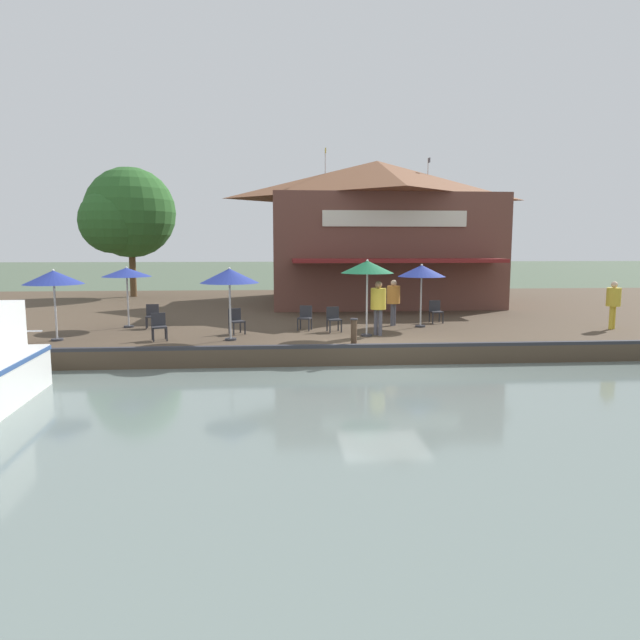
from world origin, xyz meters
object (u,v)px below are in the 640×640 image
Objects in this scene: cafe_chair_beside_entrance at (334,318)px; patio_umbrella_mid_patio_left at (53,278)px; patio_umbrella_back_row at (422,271)px; cafe_chair_mid_patio at (236,320)px; person_near_entrance at (378,301)px; cafe_chair_facing_river at (305,316)px; patio_umbrella_by_entrance at (127,273)px; mooring_post at (354,332)px; cafe_chair_under_first_umbrella at (152,315)px; patio_umbrella_near_quay_edge at (367,267)px; tree_behind_restaurant at (126,215)px; tree_downstream_bank at (421,221)px; patio_umbrella_mid_patio_right at (229,276)px; waterfront_restaurant at (376,231)px; cafe_chair_far_corner_seat at (159,325)px; person_mid_patio at (613,299)px; cafe_chair_back_row_seat at (436,310)px; person_at_quay_edge at (393,297)px.

patio_umbrella_mid_patio_left is at bearing -82.17° from cafe_chair_beside_entrance.
patio_umbrella_back_row reaches higher than patio_umbrella_mid_patio_left.
cafe_chair_mid_patio is 0.48× the size of person_near_entrance.
cafe_chair_facing_river is (-0.72, 2.35, 0.00)m from cafe_chair_mid_patio.
mooring_post is at bearing 59.47° from patio_umbrella_by_entrance.
person_near_entrance reaches higher than cafe_chair_under_first_umbrella.
patio_umbrella_by_entrance reaches higher than cafe_chair_under_first_umbrella.
patio_umbrella_near_quay_edge is 0.34× the size of tree_behind_restaurant.
tree_downstream_bank is (-13.17, 3.31, 2.36)m from patio_umbrella_back_row.
patio_umbrella_back_row reaches higher than cafe_chair_facing_river.
person_near_entrance is (2.28, 7.77, 0.66)m from cafe_chair_under_first_umbrella.
patio_umbrella_mid_patio_right is at bearing 51.25° from patio_umbrella_by_entrance.
waterfront_restaurant is at bearing 162.58° from cafe_chair_beside_entrance.
patio_umbrella_by_entrance is 3.73m from cafe_chair_far_corner_seat.
person_mid_patio is (10.71, 6.59, -2.65)m from waterfront_restaurant.
waterfront_restaurant is 1.76× the size of tree_downstream_bank.
patio_umbrella_near_quay_edge is 3.03m from cafe_chair_facing_river.
tree_behind_restaurant is at bearing -129.88° from cafe_chair_back_row_seat.
cafe_chair_mid_patio is (-1.28, 0.09, -1.53)m from patio_umbrella_mid_patio_right.
cafe_chair_under_first_umbrella is (-2.55, 2.39, -1.49)m from patio_umbrella_mid_patio_left.
tree_downstream_bank is at bearing 161.63° from person_at_quay_edge.
patio_umbrella_mid_patio_right is at bearing 86.53° from patio_umbrella_mid_patio_left.
patio_umbrella_mid_patio_right is 2.68× the size of cafe_chair_facing_river.
person_at_quay_edge reaches higher than cafe_chair_facing_river.
patio_umbrella_by_entrance is at bearing -49.90° from waterfront_restaurant.
cafe_chair_mid_patio is 1.00× the size of cafe_chair_facing_river.
cafe_chair_facing_river is (0.88, 5.43, 0.00)m from cafe_chair_under_first_umbrella.
tree_behind_restaurant is (-14.31, -20.29, 3.60)m from person_mid_patio.
tree_downstream_bank is (-3.53, 3.28, 0.68)m from waterfront_restaurant.
cafe_chair_facing_river is at bearing 107.00° from cafe_chair_mid_patio.
patio_umbrella_by_entrance is (8.92, -10.59, -1.72)m from waterfront_restaurant.
cafe_chair_beside_entrance is at bearing -74.98° from patio_umbrella_back_row.
tree_behind_restaurant is at bearing -134.10° from patio_umbrella_back_row.
patio_umbrella_near_quay_edge reaches higher than cafe_chair_mid_patio.
patio_umbrella_mid_patio_left is 10.20m from person_near_entrance.
cafe_chair_back_row_seat is at bearing 136.50° from person_near_entrance.
patio_umbrella_mid_patio_left is 1.32× the size of person_mid_patio.
waterfront_restaurant reaches higher than cafe_chair_mid_patio.
patio_umbrella_mid_patio_left is at bearing -80.10° from cafe_chair_mid_patio.
cafe_chair_under_first_umbrella is at bearing -117.39° from cafe_chair_mid_patio.
cafe_chair_far_corner_seat is at bearing -64.05° from cafe_chair_mid_patio.
mooring_post is (1.95, -1.07, -0.71)m from person_near_entrance.
cafe_chair_beside_entrance is at bearing 77.66° from patio_umbrella_by_entrance.
patio_umbrella_near_quay_edge reaches higher than mooring_post.
cafe_chair_mid_patio is at bearing 115.95° from cafe_chair_far_corner_seat.
tree_downstream_bank is 0.88× the size of tree_behind_restaurant.
patio_umbrella_near_quay_edge is 2.94× the size of cafe_chair_far_corner_seat.
cafe_chair_facing_river is 0.50× the size of person_at_quay_edge.
cafe_chair_beside_entrance is 1.00× the size of cafe_chair_facing_river.
patio_umbrella_near_quay_edge is 4.71m from cafe_chair_mid_patio.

